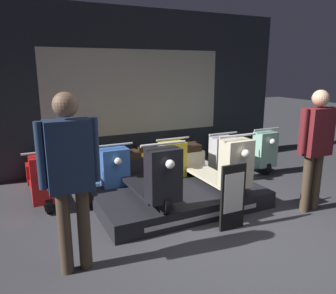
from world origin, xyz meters
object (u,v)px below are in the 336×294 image
(scooter_display_left, at_px, (146,174))
(scooter_backrow_1, at_px, (105,170))
(scooter_display_right, at_px, (213,164))
(person_left_browsing, at_px, (70,169))
(person_right_browsing, at_px, (316,141))
(scooter_backrow_0, at_px, (43,178))
(price_sign_board, at_px, (233,197))
(scooter_backrow_2, at_px, (159,162))
(scooter_backrow_3, at_px, (205,156))
(scooter_backrow_4, at_px, (246,151))

(scooter_display_left, bearing_deg, scooter_backrow_1, 102.13)
(scooter_display_right, bearing_deg, person_left_browsing, -157.58)
(scooter_backrow_1, height_order, person_left_browsing, person_left_browsing)
(person_left_browsing, height_order, person_right_browsing, person_left_browsing)
(scooter_backrow_0, bearing_deg, person_left_browsing, -87.42)
(price_sign_board, bearing_deg, scooter_backrow_2, 91.87)
(scooter_backrow_1, bearing_deg, person_left_browsing, -112.78)
(scooter_display_left, distance_m, scooter_backrow_3, 2.14)
(scooter_backrow_3, bearing_deg, person_right_browsing, -78.28)
(scooter_backrow_0, relative_size, person_left_browsing, 0.93)
(person_left_browsing, xyz_separation_m, price_sign_board, (1.98, 0.02, -0.65))
(scooter_backrow_0, distance_m, person_right_browsing, 4.14)
(scooter_display_right, distance_m, scooter_backrow_3, 1.39)
(scooter_backrow_3, bearing_deg, person_left_browsing, -143.47)
(scooter_display_right, height_order, scooter_backrow_1, scooter_display_right)
(scooter_display_right, height_order, price_sign_board, scooter_display_right)
(scooter_backrow_2, bearing_deg, scooter_display_right, -73.02)
(scooter_backrow_0, bearing_deg, scooter_backrow_4, 0.00)
(person_left_browsing, bearing_deg, scooter_backrow_3, 36.53)
(scooter_backrow_0, bearing_deg, scooter_backrow_3, 0.00)
(person_right_browsing, relative_size, price_sign_board, 2.01)
(scooter_display_left, relative_size, person_right_browsing, 0.97)
(scooter_display_left, distance_m, scooter_backrow_0, 1.77)
(scooter_backrow_1, distance_m, person_left_browsing, 2.46)
(scooter_backrow_0, xyz_separation_m, scooter_backrow_2, (2.01, 0.00, 0.00))
(scooter_display_left, bearing_deg, scooter_backrow_2, 58.62)
(scooter_backrow_3, distance_m, price_sign_board, 2.33)
(scooter_backrow_2, distance_m, price_sign_board, 2.14)
(scooter_backrow_1, bearing_deg, scooter_display_right, -41.50)
(scooter_display_left, bearing_deg, scooter_backrow_4, 23.87)
(scooter_backrow_2, relative_size, person_right_browsing, 0.97)
(scooter_backrow_0, distance_m, scooter_backrow_1, 1.00)
(scooter_display_left, height_order, scooter_backrow_3, scooter_display_left)
(person_right_browsing, bearing_deg, price_sign_board, 179.09)
(scooter_backrow_1, xyz_separation_m, person_right_browsing, (2.46, -2.16, 0.70))
(scooter_backrow_3, bearing_deg, price_sign_board, -113.62)
(scooter_backrow_4, bearing_deg, price_sign_board, -132.21)
(scooter_backrow_4, bearing_deg, scooter_display_left, -156.13)
(scooter_display_left, distance_m, price_sign_board, 1.24)
(scooter_display_left, distance_m, person_left_browsing, 1.58)
(scooter_backrow_0, bearing_deg, scooter_display_right, -27.09)
(scooter_display_right, relative_size, scooter_backrow_4, 1.00)
(person_left_browsing, bearing_deg, scooter_backrow_4, 28.85)
(scooter_display_left, xyz_separation_m, person_right_browsing, (2.19, -0.94, 0.45))
(scooter_backrow_3, height_order, price_sign_board, scooter_backrow_3)
(scooter_backrow_2, relative_size, scooter_backrow_3, 1.00)
(scooter_backrow_0, height_order, person_right_browsing, person_right_browsing)
(scooter_backrow_1, xyz_separation_m, scooter_backrow_2, (1.00, 0.00, 0.00))
(scooter_backrow_0, height_order, person_left_browsing, person_left_browsing)
(scooter_backrow_1, distance_m, scooter_backrow_2, 1.00)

